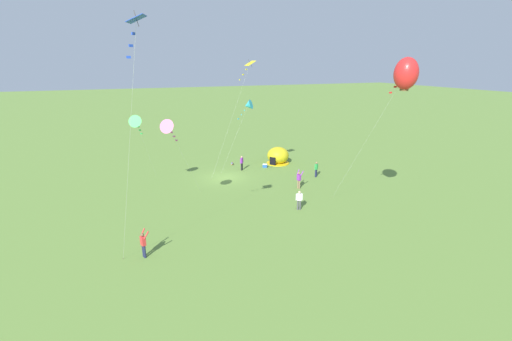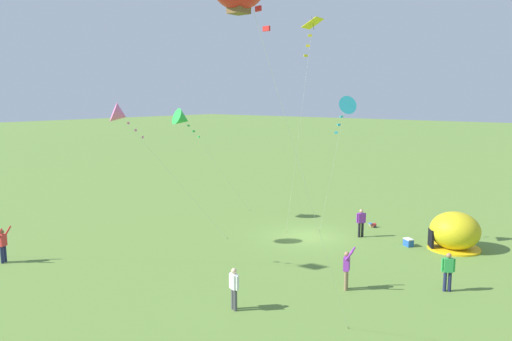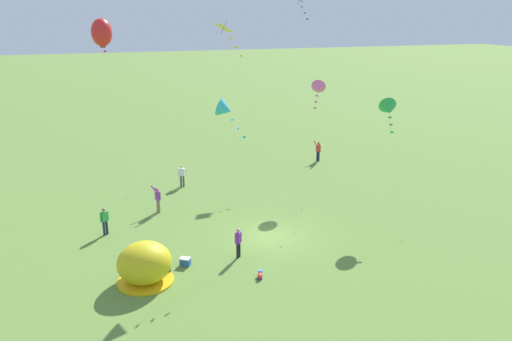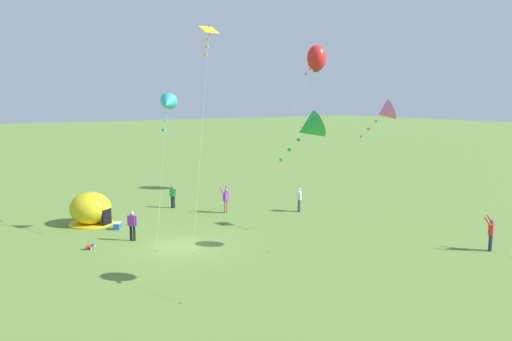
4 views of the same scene
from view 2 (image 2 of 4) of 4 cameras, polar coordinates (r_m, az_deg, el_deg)
The scene contains 13 objects.
ground_plane at distance 30.62m, azimuth 5.97°, elevation -7.48°, with size 300.00×300.00×0.00m, color olive.
popup_tent at distance 29.83m, azimuth 21.76°, elevation -6.50°, with size 2.81×2.81×2.10m.
cooler_box at distance 29.76m, azimuth 17.02°, elevation -7.85°, with size 0.64×0.59×0.44m.
toddler_crawling at distance 33.23m, azimuth 13.16°, elevation -6.07°, with size 0.39×0.55×0.32m.
person_flying_kite at distance 22.49m, azimuth 10.34°, elevation -10.87°, with size 0.59×0.71×1.89m.
person_strolling at distance 20.20m, azimuth -2.53°, elevation -13.12°, with size 0.56×0.36×1.72m.
person_watching_sky at distance 28.58m, azimuth -26.96°, elevation -7.47°, with size 0.60×0.71×1.89m.
person_near_tent at distance 30.70m, azimuth 11.92°, elevation -5.72°, with size 0.43×0.46×1.72m.
person_with_toddler at distance 23.49m, azimuth 21.09°, elevation -10.56°, with size 0.51×0.41×1.72m.
kite_pink at distance 27.88m, azimuth -15.29°, elevation 6.16°, with size 4.01×5.71×8.07m.
kite_yellow at distance 26.36m, azimuth 6.34°, elevation 15.52°, with size 3.97×3.40×12.38m.
kite_green at distance 33.60m, azimuth -8.40°, elevation 5.86°, with size 2.45×5.83×7.63m.
kite_cyan at distance 27.74m, azimuth 10.14°, elevation 7.15°, with size 3.35×2.67×8.42m.
Camera 2 is at (-15.68, 24.93, 8.40)m, focal length 35.00 mm.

